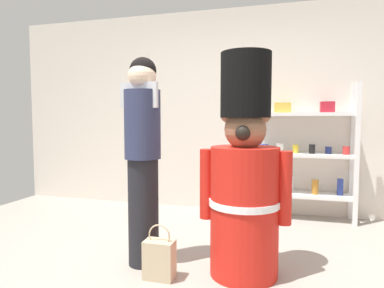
% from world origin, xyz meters
% --- Properties ---
extents(ground_plane, '(6.40, 6.40, 0.00)m').
position_xyz_m(ground_plane, '(0.00, 0.00, 0.00)').
color(ground_plane, '#9E9389').
extents(back_wall, '(6.40, 0.12, 2.60)m').
position_xyz_m(back_wall, '(0.00, 2.20, 1.30)').
color(back_wall, silver).
rests_on(back_wall, ground_plane).
extents(merchandise_shelf, '(1.16, 0.35, 1.60)m').
position_xyz_m(merchandise_shelf, '(0.78, 1.98, 0.81)').
color(merchandise_shelf, white).
rests_on(merchandise_shelf, ground_plane).
extents(teddy_bear_guard, '(0.69, 0.54, 1.68)m').
position_xyz_m(teddy_bear_guard, '(0.29, 0.30, 0.72)').
color(teddy_bear_guard, red).
rests_on(teddy_bear_guard, ground_plane).
extents(person_shopper, '(0.31, 0.29, 1.69)m').
position_xyz_m(person_shopper, '(-0.53, 0.27, 0.92)').
color(person_shopper, black).
rests_on(person_shopper, ground_plane).
extents(shopping_bag, '(0.22, 0.14, 0.41)m').
position_xyz_m(shopping_bag, '(-0.31, 0.06, 0.15)').
color(shopping_bag, '#C1AD89').
rests_on(shopping_bag, ground_plane).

